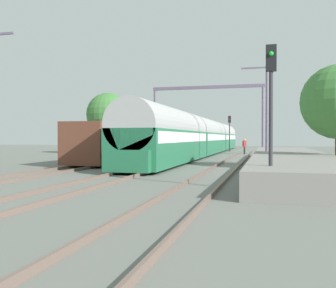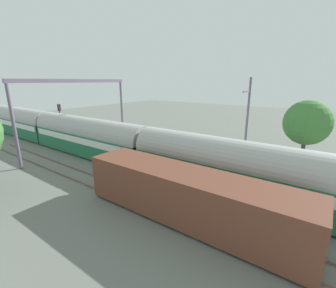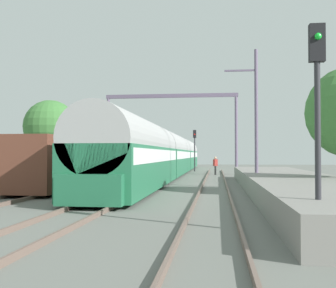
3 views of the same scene
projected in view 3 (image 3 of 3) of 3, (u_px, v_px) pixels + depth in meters
name	position (u px, v px, depth m)	size (l,w,h in m)	color
ground	(124.00, 195.00, 19.88)	(120.00, 120.00, 0.00)	slate
track_far_west	(39.00, 192.00, 20.39)	(1.52, 60.00, 0.16)	#6C584D
track_west	(124.00, 193.00, 19.88)	(1.52, 60.00, 0.16)	#6C584D
track_east	(214.00, 194.00, 19.38)	(1.52, 60.00, 0.16)	#6C584D
platform	(290.00, 184.00, 20.93)	(4.40, 28.00, 0.90)	gray
passenger_train	(169.00, 154.00, 38.81)	(2.93, 49.20, 3.82)	#236B47
freight_car	(69.00, 163.00, 24.51)	(2.80, 13.00, 2.70)	brown
person_crossing	(215.00, 164.00, 39.28)	(0.46, 0.45, 1.73)	black
railway_signal_near	(317.00, 100.00, 9.73)	(0.36, 0.30, 5.05)	#2D2D33
railway_signal_far	(195.00, 145.00, 47.10)	(0.36, 0.30, 4.74)	#2D2D33
catenary_gantry	(171.00, 116.00, 40.29)	(12.97, 0.28, 7.86)	slate
catenary_pole_east_mid	(255.00, 116.00, 23.65)	(1.90, 0.20, 8.00)	slate
tree_west_background	(50.00, 127.00, 38.03)	(4.89, 4.89, 6.95)	#4C3826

